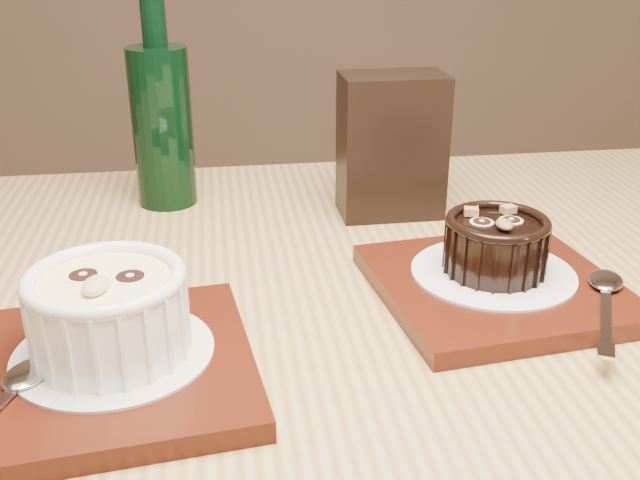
# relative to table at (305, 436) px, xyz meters

# --- Properties ---
(table) EXTENTS (1.23, 0.85, 0.75)m
(table) POSITION_rel_table_xyz_m (0.00, 0.00, 0.00)
(table) COLOR #9B7743
(table) RESTS_ON ground
(tray_left) EXTENTS (0.21, 0.21, 0.01)m
(tray_left) POSITION_rel_table_xyz_m (-0.13, -0.04, 0.10)
(tray_left) COLOR #43160B
(tray_left) RESTS_ON table
(doily_left) EXTENTS (0.13, 0.13, 0.00)m
(doily_left) POSITION_rel_table_xyz_m (-0.13, -0.04, 0.11)
(doily_left) COLOR silver
(doily_left) RESTS_ON tray_left
(ramekin_white) EXTENTS (0.10, 0.10, 0.06)m
(ramekin_white) POSITION_rel_table_xyz_m (-0.13, -0.04, 0.14)
(ramekin_white) COLOR white
(ramekin_white) RESTS_ON doily_left
(tray_right) EXTENTS (0.21, 0.21, 0.01)m
(tray_right) POSITION_rel_table_xyz_m (0.16, 0.05, 0.10)
(tray_right) COLOR #43160B
(tray_right) RESTS_ON table
(doily_right) EXTENTS (0.13, 0.13, 0.00)m
(doily_right) POSITION_rel_table_xyz_m (0.16, 0.05, 0.11)
(doily_right) COLOR silver
(doily_right) RESTS_ON tray_right
(ramekin_dark) EXTENTS (0.08, 0.08, 0.05)m
(ramekin_dark) POSITION_rel_table_xyz_m (0.16, 0.05, 0.13)
(ramekin_dark) COLOR black
(ramekin_dark) RESTS_ON doily_right
(spoon_right) EXTENTS (0.08, 0.13, 0.01)m
(spoon_right) POSITION_rel_table_xyz_m (0.22, -0.01, 0.11)
(spoon_right) COLOR silver
(spoon_right) RESTS_ON tray_right
(condiment_stand) EXTENTS (0.10, 0.07, 0.14)m
(condiment_stand) POSITION_rel_table_xyz_m (0.10, 0.23, 0.16)
(condiment_stand) COLOR black
(condiment_stand) RESTS_ON table
(green_bottle) EXTENTS (0.06, 0.06, 0.23)m
(green_bottle) POSITION_rel_table_xyz_m (-0.12, 0.28, 0.18)
(green_bottle) COLOR black
(green_bottle) RESTS_ON table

